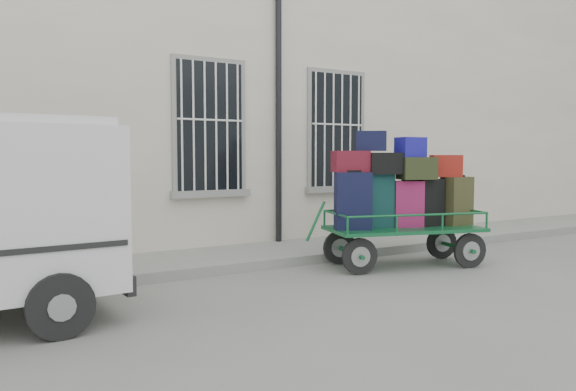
{
  "coord_description": "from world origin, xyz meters",
  "views": [
    {
      "loc": [
        -4.29,
        -6.05,
        1.73
      ],
      "look_at": [
        -0.01,
        1.0,
        1.16
      ],
      "focal_mm": 35.0,
      "sensor_mm": 36.0,
      "label": 1
    }
  ],
  "objects": [
    {
      "name": "ground",
      "position": [
        0.0,
        0.0,
        0.0
      ],
      "size": [
        80.0,
        80.0,
        0.0
      ],
      "primitive_type": "plane",
      "color": "slate",
      "rests_on": "ground"
    },
    {
      "name": "building",
      "position": [
        0.0,
        5.5,
        3.0
      ],
      "size": [
        24.0,
        5.15,
        6.0
      ],
      "color": "beige",
      "rests_on": "ground"
    },
    {
      "name": "sidewalk",
      "position": [
        0.0,
        2.2,
        0.07
      ],
      "size": [
        24.0,
        1.7,
        0.15
      ],
      "primitive_type": "cube",
      "color": "gray",
      "rests_on": "ground"
    },
    {
      "name": "luggage_cart",
      "position": [
        1.77,
        0.53,
        1.07
      ],
      "size": [
        2.87,
        1.69,
        2.12
      ],
      "rotation": [
        0.0,
        0.0,
        -0.27
      ],
      "color": "black",
      "rests_on": "ground"
    }
  ]
}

